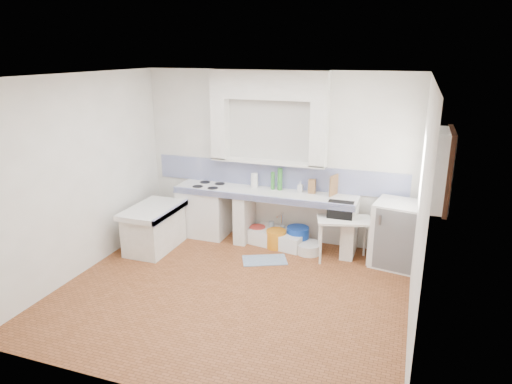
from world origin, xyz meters
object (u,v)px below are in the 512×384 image
(side_table, at_px, (343,239))
(sink, at_px, (278,238))
(stove, at_px, (210,211))
(fridge, at_px, (396,234))

(side_table, bearing_deg, sink, 153.17)
(stove, bearing_deg, side_table, -5.41)
(sink, relative_size, fridge, 0.93)
(stove, bearing_deg, fridge, -1.96)
(stove, distance_m, fridge, 3.10)
(stove, height_order, side_table, stove)
(side_table, height_order, fridge, fridge)
(side_table, bearing_deg, stove, 159.04)
(sink, height_order, side_table, side_table)
(sink, relative_size, side_table, 1.13)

